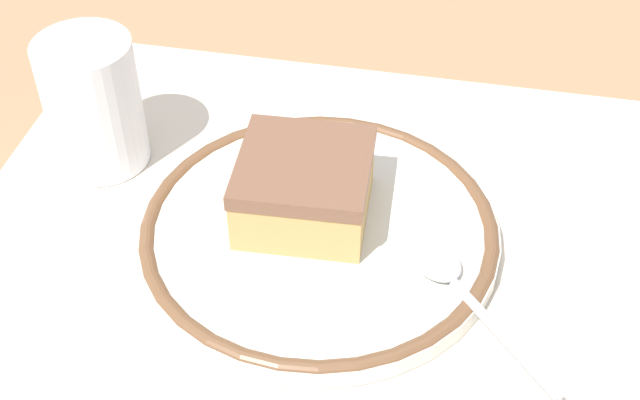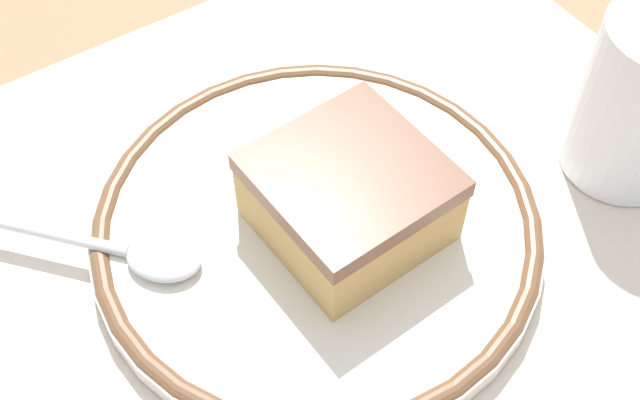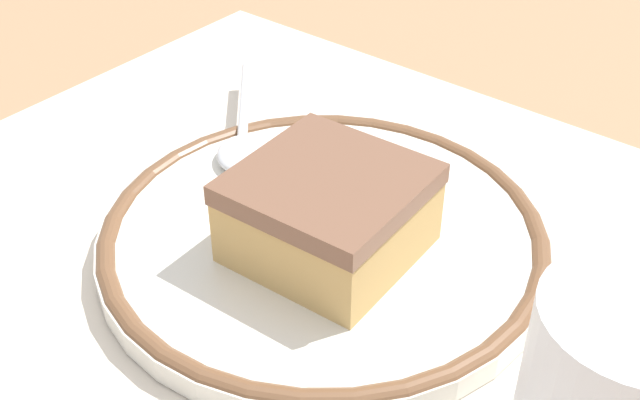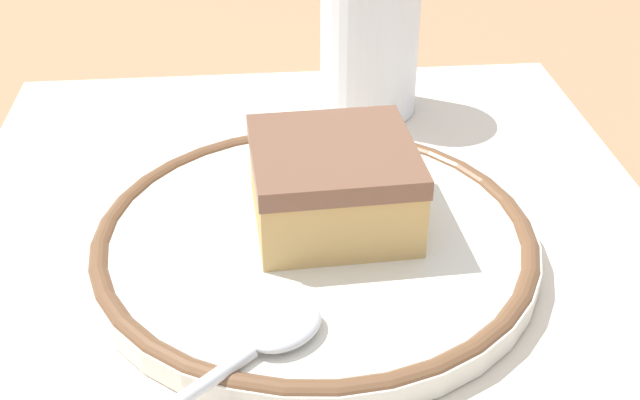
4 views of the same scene
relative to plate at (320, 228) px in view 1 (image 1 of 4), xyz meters
The scene contains 6 objects.
ground_plane 0.01m from the plate, 152.28° to the left, with size 2.40×2.40×0.00m, color #9E7551.
placemat 0.01m from the plate, 152.28° to the left, with size 0.47×0.39×0.00m, color beige.
plate is the anchor object (origin of this frame).
cake_slice 0.03m from the plate, 33.73° to the right, with size 0.09×0.09×0.04m.
spoon 0.09m from the plate, 157.89° to the left, with size 0.10×0.11×0.01m.
cup 0.18m from the plate, 16.18° to the right, with size 0.06×0.06×0.09m.
Camera 1 is at (-0.07, 0.38, 0.40)m, focal length 48.76 mm.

